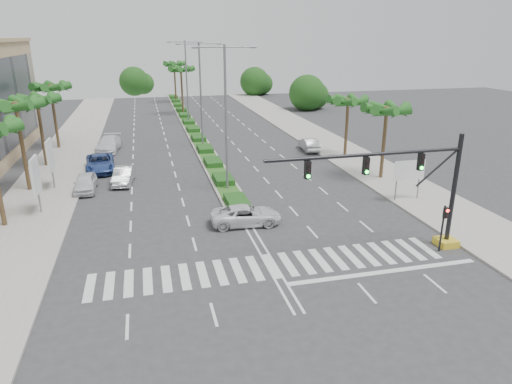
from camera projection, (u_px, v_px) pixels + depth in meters
ground at (272, 266)px, 26.37m from camera, size 160.00×160.00×0.00m
footpath_right at (359, 161)px, 48.16m from camera, size 6.00×120.00×0.15m
footpath_left at (50, 182)px, 41.26m from camera, size 6.00×120.00×0.15m
median at (189, 125)px, 67.66m from camera, size 2.20×75.00×0.20m
median_grass at (189, 124)px, 67.62m from camera, size 1.80×75.00×0.04m
signal_gantry at (421, 197)px, 27.35m from camera, size 12.60×1.20×7.20m
pedestrian_signal at (444, 221)px, 27.49m from camera, size 0.28×0.36×3.00m
direction_sign at (409, 172)px, 35.97m from camera, size 2.70×0.11×3.40m
billboard_near at (36, 176)px, 33.14m from camera, size 0.18×2.10×4.35m
billboard_far at (50, 156)px, 38.64m from camera, size 0.18×2.10×4.35m
palm_left_mid at (16, 108)px, 36.86m from camera, size 4.57×4.68×7.95m
palm_left_far at (37, 102)px, 44.39m from camera, size 4.57×4.68×7.35m
palm_left_end at (51, 89)px, 51.61m from camera, size 4.57×4.68×7.75m
palm_right_near at (387, 112)px, 40.50m from camera, size 4.57×4.68×7.05m
palm_right_far at (348, 103)px, 47.94m from camera, size 4.57×4.68×6.75m
palm_median_a at (181, 71)px, 74.54m from camera, size 4.57×4.68×8.05m
palm_median_b at (174, 65)px, 88.32m from camera, size 4.57×4.68×8.05m
streetlight_near at (226, 111)px, 37.01m from camera, size 5.10×0.25×12.00m
streetlight_mid at (201, 90)px, 51.70m from camera, size 5.10×0.25×12.00m
streetlight_far at (187, 78)px, 66.40m from camera, size 5.10×0.25×12.00m
car_parked_a at (85, 183)px, 38.87m from camera, size 1.78×4.39×1.49m
car_parked_b at (124, 175)px, 40.94m from camera, size 2.11×4.67×1.49m
car_parked_c at (100, 163)px, 44.70m from camera, size 3.09×5.93×1.60m
car_parked_d at (109, 144)px, 52.40m from camera, size 3.06×5.96×1.66m
car_crossing at (246, 215)px, 32.00m from camera, size 5.11×2.61×1.38m
car_right at (309, 144)px, 52.65m from camera, size 1.89×4.53×1.46m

